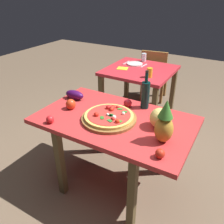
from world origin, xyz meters
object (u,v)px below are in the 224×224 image
at_px(pizza, 109,115).
at_px(drinking_glass_water, 144,57).
at_px(bell_pepper, 71,104).
at_px(dinner_plate, 135,64).
at_px(pineapple_left, 164,123).
at_px(melon, 160,118).
at_px(tomato_at_corner, 128,103).
at_px(display_table, 115,127).
at_px(tomato_near_board, 160,154).
at_px(napkin_folded, 122,68).
at_px(fork_utensil, 126,63).
at_px(pizza_board, 109,118).
at_px(tomato_by_bottle, 50,119).
at_px(knife_utensil, 144,66).
at_px(eggplant, 75,95).
at_px(drinking_glass_juice, 150,73).
at_px(wine_bottle, 145,94).
at_px(dining_chair, 154,72).
at_px(background_table, 139,77).

xyz_separation_m(pizza, drinking_glass_water, (-0.43, 1.71, 0.02)).
height_order(bell_pepper, dinner_plate, bell_pepper).
distance_m(pineapple_left, melon, 0.20).
height_order(pizza, tomato_at_corner, pizza).
xyz_separation_m(display_table, pizza, (-0.03, -0.04, 0.13)).
height_order(pineapple_left, tomato_near_board, pineapple_left).
relative_size(melon, dinner_plate, 0.74).
height_order(melon, napkin_folded, melon).
bearing_deg(dinner_plate, pineapple_left, -58.45).
bearing_deg(fork_utensil, napkin_folded, -71.94).
height_order(tomato_at_corner, tomato_near_board, tomato_at_corner).
xyz_separation_m(pizza_board, bell_pepper, (-0.40, -0.01, 0.03)).
xyz_separation_m(bell_pepper, tomato_by_bottle, (0.01, -0.28, -0.01)).
bearing_deg(dinner_plate, melon, -57.99).
bearing_deg(pizza, fork_utensil, 112.14).
relative_size(tomato_by_bottle, napkin_folded, 0.47).
height_order(tomato_at_corner, fork_utensil, tomato_at_corner).
distance_m(dinner_plate, knife_utensil, 0.14).
bearing_deg(dinner_plate, display_table, -71.03).
bearing_deg(pizza_board, eggplant, 160.73).
xyz_separation_m(tomato_by_bottle, drinking_glass_juice, (0.29, 1.42, 0.03)).
height_order(wine_bottle, fork_utensil, wine_bottle).
xyz_separation_m(tomato_at_corner, drinking_glass_water, (-0.46, 1.43, 0.02)).
height_order(pizza, dinner_plate, pizza).
distance_m(fork_utensil, knife_utensil, 0.28).
relative_size(display_table, napkin_folded, 9.48).
height_order(dining_chair, tomato_at_corner, dining_chair).
xyz_separation_m(display_table, napkin_folded, (-0.57, 1.21, 0.09)).
height_order(dining_chair, eggplant, dining_chair).
bearing_deg(dining_chair, melon, 103.09).
bearing_deg(napkin_folded, tomato_by_bottle, -84.58).
height_order(eggplant, knife_utensil, eggplant).
bearing_deg(tomato_by_bottle, tomato_near_board, 2.20).
bearing_deg(knife_utensil, napkin_folded, -124.53).
height_order(wine_bottle, eggplant, wine_bottle).
bearing_deg(dining_chair, knife_utensil, 83.66).
relative_size(melon, fork_utensil, 0.91).
relative_size(dinner_plate, knife_utensil, 1.22).
bearing_deg(pineapple_left, pizza, 172.33).
relative_size(dining_chair, drinking_glass_water, 7.25).
bearing_deg(pizza, dining_chair, 99.91).
height_order(pizza_board, bell_pepper, bell_pepper).
xyz_separation_m(pizza, pineapple_left, (0.49, -0.07, 0.11)).
xyz_separation_m(tomato_near_board, drinking_glass_water, (-0.97, 1.97, 0.03)).
xyz_separation_m(pineapple_left, tomato_near_board, (0.05, -0.19, -0.12)).
bearing_deg(background_table, display_table, -74.82).
distance_m(pineapple_left, napkin_folded, 1.68).
xyz_separation_m(display_table, pineapple_left, (0.46, -0.11, 0.24)).
xyz_separation_m(wine_bottle, melon, (0.23, -0.25, -0.05)).
bearing_deg(melon, drinking_glass_water, 117.30).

